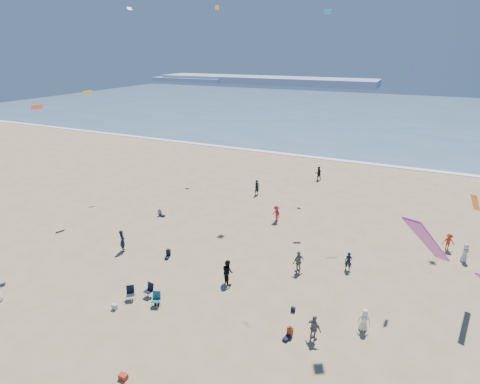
% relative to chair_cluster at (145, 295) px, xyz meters
% --- Properties ---
extents(ground, '(220.00, 220.00, 0.00)m').
position_rel_chair_cluster_xyz_m(ground, '(3.48, -4.33, -0.50)').
color(ground, tan).
rests_on(ground, ground).
extents(ocean, '(220.00, 100.00, 0.06)m').
position_rel_chair_cluster_xyz_m(ocean, '(3.48, 90.67, -0.47)').
color(ocean, '#476B84').
rests_on(ocean, ground).
extents(surf_line, '(220.00, 1.20, 0.08)m').
position_rel_chair_cluster_xyz_m(surf_line, '(3.48, 40.67, -0.46)').
color(surf_line, white).
rests_on(surf_line, ground).
extents(headland_far, '(110.00, 20.00, 3.20)m').
position_rel_chair_cluster_xyz_m(headland_far, '(-56.52, 165.67, 1.10)').
color(headland_far, '#7A8EA8').
rests_on(headland_far, ground).
extents(headland_near, '(40.00, 14.00, 2.00)m').
position_rel_chair_cluster_xyz_m(headland_near, '(-96.52, 160.67, 0.50)').
color(headland_near, '#7A8EA8').
rests_on(headland_near, ground).
extents(standing_flyers, '(30.06, 35.44, 1.94)m').
position_rel_chair_cluster_xyz_m(standing_flyers, '(6.41, 11.37, 0.36)').
color(standing_flyers, black).
rests_on(standing_flyers, ground).
extents(seated_group, '(20.97, 20.35, 0.84)m').
position_rel_chair_cluster_xyz_m(seated_group, '(4.69, 0.98, -0.08)').
color(seated_group, silver).
rests_on(seated_group, ground).
extents(chair_cluster, '(2.80, 1.56, 1.00)m').
position_rel_chair_cluster_xyz_m(chair_cluster, '(0.00, 0.00, 0.00)').
color(chair_cluster, black).
rests_on(chair_cluster, ground).
extents(white_tote, '(0.35, 0.20, 0.40)m').
position_rel_chair_cluster_xyz_m(white_tote, '(-1.28, -1.58, -0.30)').
color(white_tote, silver).
rests_on(white_tote, ground).
extents(black_backpack, '(0.30, 0.22, 0.38)m').
position_rel_chair_cluster_xyz_m(black_backpack, '(1.01, -0.05, -0.31)').
color(black_backpack, black).
rests_on(black_backpack, ground).
extents(cooler, '(0.45, 0.30, 0.30)m').
position_rel_chair_cluster_xyz_m(cooler, '(3.10, -5.76, -0.35)').
color(cooler, '#B22F19').
rests_on(cooler, ground).
extents(navy_bag, '(0.28, 0.18, 0.34)m').
position_rel_chair_cluster_xyz_m(navy_bag, '(9.56, 3.19, -0.33)').
color(navy_bag, black).
rests_on(navy_bag, ground).
extents(kites_aloft, '(43.22, 41.29, 27.30)m').
position_rel_chair_cluster_xyz_m(kites_aloft, '(11.97, 6.81, 14.10)').
color(kites_aloft, '#19A3DE').
rests_on(kites_aloft, ground).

